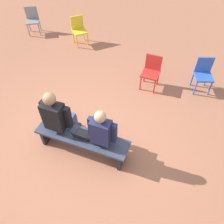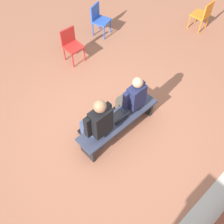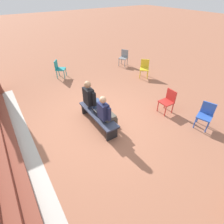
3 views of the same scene
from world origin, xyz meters
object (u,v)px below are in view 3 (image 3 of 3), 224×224
person_student (106,113)px  laptop (98,113)px  plastic_chair_far_left (144,67)px  plastic_chair_near_bench_left (168,100)px  plastic_chair_far_right (59,68)px  plastic_chair_foreground (206,114)px  plastic_chair_near_bench_right (124,57)px  person_adult (92,99)px  bench (98,116)px

person_student → laptop: size_ratio=4.04×
plastic_chair_far_left → plastic_chair_near_bench_left: bearing=153.5°
plastic_chair_far_right → plastic_chair_foreground: 6.66m
laptop → plastic_chair_near_bench_right: 5.41m
person_adult → laptop: size_ratio=4.34×
person_student → plastic_chair_foreground: 3.12m
plastic_chair_near_bench_right → plastic_chair_far_left: bearing=177.0°
person_student → plastic_chair_foreground: bearing=-119.3°
plastic_chair_far_left → plastic_chair_far_right: bearing=57.1°
bench → plastic_chair_far_right: size_ratio=2.14×
person_student → person_adult: size_ratio=0.93×
person_adult → plastic_chair_far_left: 3.99m
person_student → plastic_chair_near_bench_right: bearing=-42.2°
plastic_chair_foreground → bench: bearing=55.1°
person_adult → plastic_chair_far_right: bearing=-3.0°
person_student → plastic_chair_far_right: size_ratio=1.54×
person_student → plastic_chair_near_bench_right: size_ratio=1.54×
laptop → plastic_chair_far_right: size_ratio=0.38×
person_adult → plastic_chair_near_bench_right: 5.03m
bench → plastic_chair_near_bench_left: plastic_chair_near_bench_left is taller
plastic_chair_far_left → plastic_chair_near_bench_right: 1.81m
laptop → plastic_chair_near_bench_left: 2.54m
plastic_chair_far_right → laptop: bearing=176.2°
plastic_chair_far_left → plastic_chair_far_right: (2.26, 3.50, 0.00)m
plastic_chair_far_left → plastic_chair_near_bench_right: size_ratio=1.00×
plastic_chair_near_bench_right → person_student: bearing=137.8°
plastic_chair_foreground → plastic_chair_near_bench_left: same height
bench → plastic_chair_near_bench_right: size_ratio=2.14×
person_student → plastic_chair_far_left: (2.38, -3.70, -0.22)m
plastic_chair_far_left → person_student: bearing=122.7°
bench → person_adult: 0.61m
plastic_chair_far_right → person_student: bearing=177.5°
plastic_chair_far_left → plastic_chair_foreground: same height
plastic_chair_far_left → plastic_chair_far_right: 4.17m
bench → plastic_chair_near_bench_left: (-0.73, -2.43, 0.13)m
plastic_chair_near_bench_right → plastic_chair_far_right: bearing=82.7°
plastic_chair_far_right → plastic_chair_foreground: size_ratio=1.00×
laptop → plastic_chair_far_left: bearing=-62.4°
plastic_chair_near_bench_left → person_student: bearing=82.5°
person_adult → plastic_chair_near_bench_right: size_ratio=1.65×
laptop → plastic_chair_near_bench_left: plastic_chair_near_bench_left is taller
person_adult → plastic_chair_foreground: bearing=-131.7°
bench → plastic_chair_far_right: bearing=-3.6°
laptop → plastic_chair_foreground: plastic_chair_foreground is taller
plastic_chair_far_right → bench: bearing=176.4°
plastic_chair_near_bench_left → bench: bearing=73.3°
bench → plastic_chair_foreground: bearing=-124.9°
person_student → plastic_chair_near_bench_left: 2.39m
plastic_chair_far_right → plastic_chair_near_bench_left: 5.40m
plastic_chair_far_left → plastic_chair_far_right: size_ratio=1.00×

